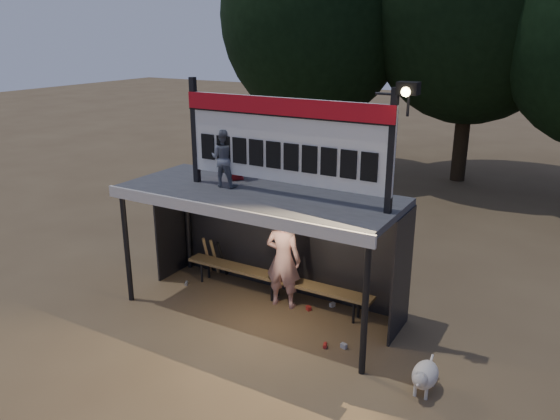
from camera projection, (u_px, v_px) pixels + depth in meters
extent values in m
plane|color=brown|center=(260.00, 310.00, 10.25)|extent=(80.00, 80.00, 0.00)
imported|color=white|center=(283.00, 259.00, 10.15)|extent=(0.73, 0.52, 1.89)
imported|color=slate|center=(224.00, 158.00, 9.69)|extent=(0.56, 0.46, 1.04)
imported|color=maroon|center=(234.00, 151.00, 10.19)|extent=(0.62, 0.61, 1.08)
cube|color=#3F3F41|center=(259.00, 195.00, 9.54)|extent=(5.00, 2.00, 0.12)
cube|color=silver|center=(225.00, 213.00, 8.72)|extent=(5.10, 0.06, 0.20)
cylinder|color=black|center=(127.00, 247.00, 10.31)|extent=(0.10, 0.10, 2.20)
cylinder|color=black|center=(365.00, 309.00, 8.02)|extent=(0.10, 0.10, 2.20)
cylinder|color=black|center=(188.00, 220.00, 11.79)|extent=(0.10, 0.10, 2.20)
cylinder|color=black|center=(403.00, 265.00, 9.50)|extent=(0.10, 0.10, 2.20)
cube|color=black|center=(286.00, 239.00, 10.73)|extent=(5.00, 0.04, 2.20)
cube|color=black|center=(172.00, 225.00, 11.50)|extent=(0.04, 1.00, 2.20)
cube|color=black|center=(402.00, 275.00, 9.13)|extent=(0.04, 1.00, 2.20)
cylinder|color=black|center=(287.00, 187.00, 10.40)|extent=(5.00, 0.06, 0.06)
cube|color=black|center=(195.00, 131.00, 9.87)|extent=(0.10, 0.10, 1.90)
cube|color=black|center=(392.00, 152.00, 8.11)|extent=(0.10, 0.10, 1.90)
cube|color=white|center=(284.00, 141.00, 8.99)|extent=(3.80, 0.08, 1.40)
cube|color=red|center=(282.00, 107.00, 8.77)|extent=(3.80, 0.04, 0.28)
cube|color=black|center=(282.00, 116.00, 8.82)|extent=(3.80, 0.02, 0.03)
cube|color=black|center=(208.00, 147.00, 9.75)|extent=(0.27, 0.03, 0.45)
cube|color=black|center=(223.00, 149.00, 9.59)|extent=(0.27, 0.03, 0.45)
cube|color=black|center=(240.00, 151.00, 9.43)|extent=(0.27, 0.03, 0.45)
cube|color=black|center=(256.00, 153.00, 9.27)|extent=(0.27, 0.03, 0.45)
cube|color=black|center=(273.00, 155.00, 9.11)|extent=(0.27, 0.03, 0.45)
cube|color=black|center=(291.00, 157.00, 8.95)|extent=(0.27, 0.03, 0.45)
cube|color=black|center=(309.00, 159.00, 8.78)|extent=(0.27, 0.03, 0.45)
cube|color=black|center=(329.00, 162.00, 8.62)|extent=(0.27, 0.03, 0.45)
cube|color=black|center=(349.00, 164.00, 8.46)|extent=(0.27, 0.03, 0.45)
cube|color=black|center=(369.00, 167.00, 8.30)|extent=(0.27, 0.03, 0.45)
cylinder|color=black|center=(392.00, 94.00, 7.87)|extent=(0.50, 0.04, 0.04)
cylinder|color=black|center=(408.00, 106.00, 7.80)|extent=(0.04, 0.04, 0.30)
cube|color=black|center=(408.00, 88.00, 7.68)|extent=(0.30, 0.22, 0.18)
sphere|color=#FFD88C|center=(406.00, 92.00, 7.62)|extent=(0.14, 0.14, 0.14)
cube|color=olive|center=(275.00, 277.00, 10.56)|extent=(4.00, 0.35, 0.06)
cylinder|color=black|center=(202.00, 272.00, 11.34)|extent=(0.05, 0.05, 0.45)
cylinder|color=black|center=(209.00, 268.00, 11.54)|extent=(0.05, 0.05, 0.45)
cylinder|color=black|center=(272.00, 290.00, 10.53)|extent=(0.05, 0.05, 0.45)
cylinder|color=black|center=(278.00, 285.00, 10.73)|extent=(0.05, 0.05, 0.45)
cylinder|color=black|center=(354.00, 312.00, 9.72)|extent=(0.05, 0.05, 0.45)
cylinder|color=black|center=(359.00, 306.00, 9.92)|extent=(0.05, 0.05, 0.45)
cylinder|color=black|center=(312.00, 121.00, 19.79)|extent=(0.50, 0.50, 3.74)
ellipsoid|color=black|center=(314.00, 15.00, 18.65)|extent=(6.46, 6.46, 7.48)
cylinder|color=black|center=(463.00, 121.00, 18.58)|extent=(0.50, 0.50, 4.18)
ellipsoid|color=white|center=(425.00, 375.00, 7.87)|extent=(0.36, 0.58, 0.36)
sphere|color=beige|center=(420.00, 380.00, 7.61)|extent=(0.22, 0.22, 0.22)
cone|color=silver|center=(418.00, 385.00, 7.53)|extent=(0.10, 0.10, 0.10)
cone|color=beige|center=(417.00, 373.00, 7.58)|extent=(0.06, 0.06, 0.07)
cone|color=beige|center=(424.00, 375.00, 7.54)|extent=(0.06, 0.06, 0.07)
cylinder|color=beige|center=(415.00, 390.00, 7.81)|extent=(0.05, 0.05, 0.18)
cylinder|color=beige|center=(426.00, 394.00, 7.74)|extent=(0.05, 0.05, 0.18)
cylinder|color=beige|center=(422.00, 377.00, 8.11)|extent=(0.05, 0.05, 0.18)
cylinder|color=beige|center=(433.00, 380.00, 8.03)|extent=(0.05, 0.05, 0.18)
cylinder|color=silver|center=(431.00, 360.00, 8.09)|extent=(0.04, 0.16, 0.14)
cylinder|color=#A07B4B|center=(207.00, 255.00, 11.67)|extent=(0.07, 0.27, 0.84)
cylinder|color=olive|center=(215.00, 257.00, 11.57)|extent=(0.07, 0.30, 0.83)
cylinder|color=black|center=(222.00, 259.00, 11.48)|extent=(0.08, 0.33, 0.83)
cube|color=#AB231D|center=(309.00, 308.00, 10.23)|extent=(0.12, 0.11, 0.08)
cylinder|color=#ABACB0|center=(186.00, 283.00, 11.26)|extent=(0.12, 0.14, 0.07)
cube|color=silver|center=(332.00, 305.00, 10.36)|extent=(0.11, 0.12, 0.08)
cylinder|color=red|center=(325.00, 345.00, 9.03)|extent=(0.10, 0.14, 0.07)
cube|color=#A4A5A9|center=(344.00, 346.00, 9.01)|extent=(0.11, 0.09, 0.08)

